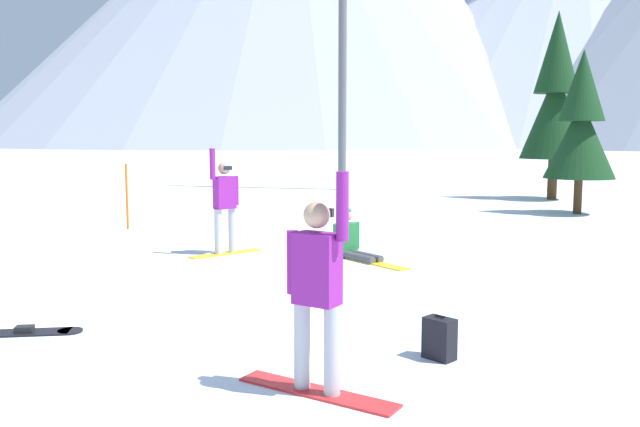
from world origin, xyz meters
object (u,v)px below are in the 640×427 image
Objects in this scene: pine_tree_tall at (581,125)px; backpack_black at (440,339)px; snowboarder_foreground at (317,290)px; snowboarder_background at (352,241)px; loose_snowboard_near_left at (5,333)px; trail_marker_pole at (127,197)px; ski_lift_tower at (343,33)px; snowboarder_midground at (225,204)px; pine_tree_broad at (556,98)px.

backpack_black is at bearing -88.82° from pine_tree_tall.
snowboarder_foreground reaches higher than backpack_black.
loose_snowboard_near_left is at bearing -103.81° from snowboarder_background.
pine_tree_tall reaches higher than trail_marker_pole.
pine_tree_tall is 0.41× the size of ski_lift_tower.
pine_tree_tall is at bearing 88.56° from snowboarder_foreground.
pine_tree_tall is (5.36, 10.54, 1.66)m from snowboarder_midground.
snowboarder_foreground is at bearing -37.95° from trail_marker_pole.
backpack_black is 0.07× the size of pine_tree_broad.
snowboarder_background reaches higher than backpack_black.
backpack_black reaches higher than loose_snowboard_near_left.
pine_tree_tall reaches higher than snowboarder_midground.
backpack_black is (4.81, 1.57, 0.19)m from loose_snowboard_near_left.
snowboarder_foreground is at bearing -67.74° from snowboarder_background.
pine_tree_broad is (-1.00, 20.52, 2.78)m from snowboarder_foreground.
snowboarder_midground is at bearing -104.72° from pine_tree_broad.
snowboarder_foreground is 4.21m from loose_snowboard_near_left.
snowboarder_midground is at bearing 98.69° from loose_snowboard_near_left.
pine_tree_broad is at bearing 58.16° from trail_marker_pole.
snowboarder_midground is 17.35m from ski_lift_tower.
pine_tree_broad reaches higher than snowboarder_foreground.
snowboarder_foreground is at bearing -47.70° from snowboarder_midground.
snowboarder_background is at bearing -96.16° from pine_tree_broad.
loose_snowboard_near_left is at bearing -98.55° from pine_tree_broad.
snowboarder_foreground is at bearing -64.71° from ski_lift_tower.
snowboarder_midground is 6.99m from backpack_black.
trail_marker_pole is at bearing 157.64° from snowboarder_midground.
snowboarder_foreground is 1.16× the size of snowboarder_background.
backpack_black is (5.66, -4.02, -0.79)m from snowboarder_midground.
pine_tree_tall is (2.95, 9.77, 2.33)m from snowboarder_background.
ski_lift_tower is (-10.64, 19.61, 6.54)m from backpack_black.
backpack_black is at bearing 18.06° from loose_snowboard_near_left.
pine_tree_broad is 0.58× the size of ski_lift_tower.
snowboarder_midground is at bearing 144.63° from backpack_black.
snowboarder_background is 6.55m from loose_snowboard_near_left.
ski_lift_tower reaches higher than pine_tree_tall.
trail_marker_pole is (-9.96, 5.79, 0.61)m from backpack_black.
snowboarder_midground is 15.81m from pine_tree_broad.
pine_tree_broad is (3.10, 20.65, 3.72)m from loose_snowboard_near_left.
pine_tree_broad is 1.41× the size of pine_tree_tall.
loose_snowboard_near_left is 16.95m from pine_tree_tall.
trail_marker_pole is 13.18m from pine_tree_tall.
trail_marker_pole is (-5.15, 7.36, 0.80)m from loose_snowboard_near_left.
loose_snowboard_near_left is at bearing -178.11° from snowboarder_foreground.
snowboarder_background is 0.26× the size of pine_tree_broad.
pine_tree_broad reaches higher than loose_snowboard_near_left.
snowboarder_midground is at bearing -116.97° from pine_tree_tall.
backpack_black is at bearing -55.85° from snowboarder_background.
pine_tree_broad is at bearing 75.28° from snowboarder_midground.
pine_tree_tall reaches higher than snowboarder_background.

